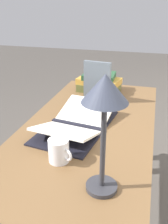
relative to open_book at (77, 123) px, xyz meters
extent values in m
cube|color=brown|center=(-0.06, 0.05, -0.04)|extent=(1.41, 0.67, 0.03)
cube|color=brown|center=(-0.71, -0.23, -0.42)|extent=(0.06, 0.06, 0.72)
cube|color=brown|center=(-0.71, 0.34, -0.42)|extent=(0.06, 0.06, 0.72)
cube|color=black|center=(0.00, 0.00, -0.01)|extent=(0.06, 0.28, 0.02)
cube|color=black|center=(-0.13, 0.02, -0.02)|extent=(0.28, 0.32, 0.01)
cube|color=black|center=(0.13, -0.02, -0.02)|extent=(0.28, 0.32, 0.01)
cube|color=white|center=(-0.12, 0.02, 0.02)|extent=(0.26, 0.30, 0.08)
cube|color=white|center=(0.12, -0.02, 0.02)|extent=(0.26, 0.30, 0.08)
cube|color=brown|center=(-0.58, -0.01, 0.00)|extent=(0.18, 0.30, 0.05)
cube|color=#BC8933|center=(-0.58, -0.01, 0.05)|extent=(0.22, 0.32, 0.04)
cube|color=#234C2D|center=(-0.58, -0.01, 0.09)|extent=(0.18, 0.22, 0.04)
cube|color=slate|center=(-0.38, 0.02, 0.10)|extent=(0.05, 0.18, 0.26)
cylinder|color=#2D2D33|center=(0.41, 0.22, -0.02)|extent=(0.11, 0.11, 0.02)
cylinder|color=#2D2D33|center=(0.41, 0.22, 0.15)|extent=(0.02, 0.02, 0.31)
cone|color=#333847|center=(0.41, 0.22, 0.35)|extent=(0.14, 0.14, 0.09)
cylinder|color=white|center=(0.30, 0.02, 0.03)|extent=(0.08, 0.08, 0.10)
torus|color=white|center=(0.32, 0.06, 0.03)|extent=(0.03, 0.05, 0.05)
camera|label=1|loc=(1.09, 0.34, 0.58)|focal=40.00mm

